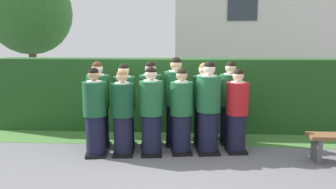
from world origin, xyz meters
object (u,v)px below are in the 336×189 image
(student_in_red_blazer, at_px, (237,113))
(student_front_row_4, at_px, (208,110))
(student_rear_row_0, at_px, (99,106))
(student_rear_row_1, at_px, (124,107))
(student_front_row_1, at_px, (123,115))
(student_rear_row_2, at_px, (151,106))
(student_front_row_0, at_px, (95,114))
(student_front_row_2, at_px, (151,113))
(student_rear_row_5, at_px, (230,104))
(student_rear_row_3, at_px, (176,103))
(student_rear_row_4, at_px, (203,106))
(student_front_row_3, at_px, (181,113))

(student_in_red_blazer, bearing_deg, student_front_row_4, -172.50)
(student_front_row_4, distance_m, student_rear_row_0, 2.11)
(student_rear_row_1, bearing_deg, student_in_red_blazer, -6.28)
(student_front_row_1, relative_size, student_rear_row_2, 0.94)
(student_front_row_0, relative_size, student_front_row_2, 0.99)
(student_in_red_blazer, distance_m, student_rear_row_5, 0.57)
(student_front_row_0, distance_m, student_front_row_4, 2.04)
(student_front_row_0, height_order, student_front_row_1, student_front_row_0)
(student_rear_row_2, bearing_deg, student_front_row_0, -145.52)
(student_rear_row_3, bearing_deg, student_front_row_0, -153.19)
(student_front_row_0, xyz_separation_m, student_rear_row_4, (1.95, 0.80, 0.02))
(student_rear_row_0, relative_size, student_rear_row_2, 1.00)
(student_front_row_4, relative_size, student_in_red_blazer, 1.09)
(student_front_row_1, height_order, student_rear_row_4, student_rear_row_4)
(student_rear_row_0, distance_m, student_rear_row_1, 0.50)
(student_front_row_0, height_order, student_rear_row_3, student_rear_row_3)
(student_front_row_3, height_order, student_rear_row_3, student_rear_row_3)
(student_front_row_4, relative_size, student_rear_row_4, 1.04)
(student_rear_row_0, distance_m, student_rear_row_2, 1.01)
(student_front_row_0, height_order, student_rear_row_1, student_rear_row_1)
(student_front_row_0, distance_m, student_rear_row_1, 0.71)
(student_rear_row_5, bearing_deg, student_rear_row_0, -171.39)
(student_front_row_0, relative_size, student_rear_row_1, 0.98)
(student_in_red_blazer, xyz_separation_m, student_rear_row_0, (-2.62, 0.18, 0.06))
(student_rear_row_4, bearing_deg, student_front_row_0, -157.83)
(student_front_row_0, height_order, student_front_row_2, student_front_row_2)
(student_front_row_0, bearing_deg, student_front_row_4, 7.43)
(student_front_row_0, distance_m, student_front_row_3, 1.55)
(student_front_row_3, relative_size, student_rear_row_3, 0.90)
(student_front_row_0, bearing_deg, student_front_row_3, 7.83)
(student_front_row_2, height_order, student_rear_row_3, student_rear_row_3)
(student_front_row_2, bearing_deg, student_rear_row_2, 97.32)
(student_rear_row_3, bearing_deg, student_rear_row_1, -171.51)
(student_rear_row_1, distance_m, student_rear_row_4, 1.55)
(student_front_row_4, distance_m, student_rear_row_1, 1.63)
(student_front_row_3, distance_m, student_rear_row_0, 1.64)
(student_in_red_blazer, height_order, student_rear_row_0, student_rear_row_0)
(student_front_row_3, xyz_separation_m, student_rear_row_0, (-1.61, 0.30, 0.05))
(student_front_row_4, xyz_separation_m, student_rear_row_5, (0.46, 0.63, -0.02))
(student_rear_row_1, distance_m, student_rear_row_5, 2.09)
(student_rear_row_4, bearing_deg, student_rear_row_1, -171.47)
(student_front_row_2, bearing_deg, student_rear_row_1, 141.01)
(student_in_red_blazer, relative_size, student_rear_row_3, 0.89)
(student_front_row_3, distance_m, student_rear_row_3, 0.52)
(student_rear_row_0, bearing_deg, student_rear_row_1, 6.75)
(student_rear_row_2, bearing_deg, student_front_row_4, -18.78)
(student_front_row_4, height_order, student_rear_row_2, student_front_row_4)
(student_front_row_0, xyz_separation_m, student_front_row_2, (1.00, 0.10, 0.01))
(student_front_row_3, xyz_separation_m, student_rear_row_2, (-0.61, 0.43, 0.05))
(student_front_row_1, height_order, student_front_row_3, student_front_row_3)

